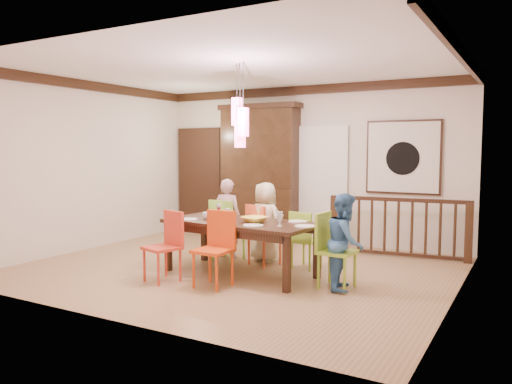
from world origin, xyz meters
The scene contains 37 objects.
floor centered at (0.00, 0.00, 0.00)m, with size 6.00×6.00×0.00m, color olive.
ceiling centered at (0.00, 0.00, 2.90)m, with size 6.00×6.00×0.00m, color white.
wall_back centered at (0.00, 2.50, 1.45)m, with size 6.00×6.00×0.00m, color beige.
wall_left centered at (-3.00, 0.00, 1.45)m, with size 5.00×5.00×0.00m, color beige.
wall_right centered at (3.00, 0.00, 1.45)m, with size 5.00×5.00×0.00m, color beige.
crown_molding centered at (0.00, 0.00, 2.82)m, with size 6.00×5.00×0.16m, color black, non-canonical shape.
panel_door centered at (-2.40, 2.45, 1.05)m, with size 1.04×0.07×2.24m, color black.
white_doorway centered at (0.35, 2.46, 1.05)m, with size 0.97×0.05×2.22m, color silver.
painting centered at (1.80, 2.46, 1.60)m, with size 1.25×0.06×1.25m.
pendant_cluster centered at (0.23, -0.26, 2.11)m, with size 0.27×0.21×1.14m.
dining_table centered at (0.23, -0.26, 0.67)m, with size 2.19×1.13×0.75m.
chair_far_left centered at (-0.40, 0.42, 0.55)m, with size 0.46×0.46×0.96m.
chair_far_mid centered at (0.25, 0.43, 0.52)m, with size 0.52×0.52×0.92m.
chair_far_right centered at (0.89, 0.53, 0.48)m, with size 0.44×0.44×0.84m.
chair_near_left centered at (-0.47, -1.07, 0.53)m, with size 0.52×0.52×0.92m.
chair_near_mid centered at (0.26, -0.96, 0.55)m, with size 0.44×0.44×0.95m.
chair_end_right centered at (1.64, -0.24, 0.54)m, with size 0.45×0.45×0.94m.
china_hutch centered at (-0.87, 2.30, 1.30)m, with size 1.64×0.46×2.59m.
balustrade centered at (1.87, 1.95, 0.50)m, with size 2.23×0.29×0.96m.
person_far_left centered at (-0.52, 0.59, 0.63)m, with size 0.46×0.30×1.27m, color #CE9DAB.
person_far_mid centered at (0.15, 0.63, 0.61)m, with size 0.60×0.39×1.23m, color beige.
person_end_right centered at (1.75, -0.24, 0.60)m, with size 0.58×0.45×1.20m, color teal.
serving_bowl centered at (0.48, -0.30, 0.79)m, with size 0.33×0.33×0.08m, color gold.
small_bowl centered at (-0.03, -0.25, 0.78)m, with size 0.18×0.18×0.05m, color white.
cup_left centered at (-0.26, -0.35, 0.80)m, with size 0.13×0.13×0.10m, color silver.
cup_right centered at (0.74, -0.05, 0.80)m, with size 0.10×0.10×0.10m, color silver.
plate_far_left centered at (-0.43, 0.02, 0.76)m, with size 0.26×0.26×0.01m, color white.
plate_far_mid centered at (0.24, 0.09, 0.76)m, with size 0.26×0.26×0.01m, color white.
plate_far_right centered at (0.97, 0.05, 0.76)m, with size 0.26×0.26×0.01m, color white.
plate_near_left centered at (-0.46, -0.52, 0.76)m, with size 0.26×0.26×0.01m, color white.
plate_near_mid centered at (0.62, -0.56, 0.76)m, with size 0.26×0.26×0.01m, color white.
plate_end_right centered at (1.22, -0.29, 0.76)m, with size 0.26×0.26×0.01m, color white.
wine_glass_a centered at (-0.26, -0.05, 0.84)m, with size 0.08×0.08×0.19m, color #590C19, non-canonical shape.
wine_glass_b centered at (0.44, -0.10, 0.84)m, with size 0.08×0.08×0.19m, color silver, non-canonical shape.
wine_glass_c centered at (0.15, -0.45, 0.84)m, with size 0.08×0.08×0.19m, color #590C19, non-canonical shape.
wine_glass_d centered at (0.92, -0.41, 0.84)m, with size 0.08×0.08×0.19m, color silver, non-canonical shape.
napkin centered at (0.16, -0.56, 0.76)m, with size 0.18×0.14×0.01m, color #D83359.
Camera 1 is at (3.77, -6.09, 1.75)m, focal length 35.00 mm.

